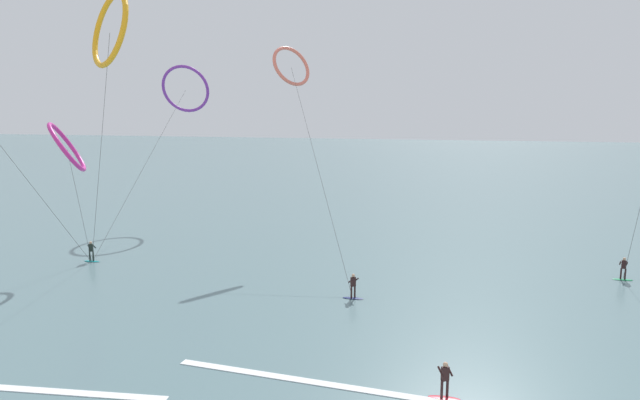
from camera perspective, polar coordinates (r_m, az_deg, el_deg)
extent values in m
cube|color=slate|center=(118.52, 9.45, 3.18)|extent=(400.00, 200.00, 0.08)
ellipsoid|color=red|center=(26.77, 12.34, -18.82)|extent=(1.40, 0.40, 0.06)
cylinder|color=black|center=(26.64, 12.64, -17.93)|extent=(0.12, 0.12, 0.80)
cylinder|color=black|center=(26.50, 12.10, -18.07)|extent=(0.12, 0.12, 0.80)
cube|color=black|center=(26.26, 12.43, -16.62)|extent=(0.38, 0.35, 0.62)
sphere|color=tan|center=(26.08, 12.46, -15.79)|extent=(0.22, 0.22, 0.22)
cylinder|color=black|center=(26.46, 12.85, -16.31)|extent=(0.36, 0.47, 0.39)
cylinder|color=black|center=(26.23, 12.02, -16.51)|extent=(0.36, 0.47, 0.39)
ellipsoid|color=#199351|center=(47.52, 28.05, -7.05)|extent=(1.40, 0.40, 0.06)
cylinder|color=black|center=(47.39, 27.92, -6.54)|extent=(0.12, 0.12, 0.80)
cylinder|color=black|center=(47.42, 28.26, -6.56)|extent=(0.12, 0.12, 0.80)
cube|color=black|center=(47.23, 28.16, -5.72)|extent=(0.35, 0.25, 0.62)
sphere|color=tan|center=(47.13, 28.20, -5.23)|extent=(0.22, 0.22, 0.22)
cylinder|color=black|center=(47.31, 27.86, -5.61)|extent=(0.17, 0.51, 0.39)
cylinder|color=black|center=(47.35, 28.39, -5.64)|extent=(0.17, 0.51, 0.39)
ellipsoid|color=navy|center=(38.22, 3.33, -9.79)|extent=(1.40, 0.40, 0.06)
cylinder|color=black|center=(38.00, 3.16, -9.22)|extent=(0.12, 0.12, 0.80)
cylinder|color=black|center=(38.16, 3.51, -9.14)|extent=(0.12, 0.12, 0.80)
cube|color=black|center=(37.86, 3.34, -8.16)|extent=(0.37, 0.37, 0.62)
sphere|color=tan|center=(37.74, 3.35, -7.55)|extent=(0.22, 0.22, 0.22)
cylinder|color=black|center=(37.84, 3.11, -8.09)|extent=(0.43, 0.41, 0.39)
cylinder|color=black|center=(38.09, 3.65, -7.98)|extent=(0.43, 0.41, 0.39)
ellipsoid|color=teal|center=(50.40, -21.89, -5.71)|extent=(1.40, 0.40, 0.06)
cylinder|color=#1E2823|center=(50.34, -22.07, -5.23)|extent=(0.12, 0.12, 0.80)
cylinder|color=#1E2823|center=(50.24, -21.77, -5.24)|extent=(0.12, 0.12, 0.80)
cube|color=#1E2823|center=(50.13, -21.97, -4.45)|extent=(0.36, 0.27, 0.62)
sphere|color=tan|center=(50.03, -22.00, -3.98)|extent=(0.22, 0.22, 0.22)
cylinder|color=#1E2823|center=(50.29, -22.13, -4.36)|extent=(0.21, 0.51, 0.39)
cylinder|color=#1E2823|center=(50.13, -21.66, -4.37)|extent=(0.21, 0.51, 0.39)
torus|color=#EA7260|center=(53.58, -2.89, 13.26)|extent=(3.99, 4.45, 3.76)
cylinder|color=#3F3F3F|center=(44.95, -0.28, 3.52)|extent=(8.69, 15.84, 16.12)
torus|color=#CC288E|center=(48.06, -24.02, 4.86)|extent=(4.50, 5.18, 3.96)
cylinder|color=#3F3F3F|center=(49.04, -22.92, -0.71)|extent=(0.52, 1.44, 9.37)
torus|color=orange|center=(40.79, -20.33, 15.70)|extent=(5.06, 4.31, 5.01)
cylinder|color=#3F3F3F|center=(44.82, -21.19, 3.67)|extent=(6.54, 5.64, 17.37)
cylinder|color=#3F3F3F|center=(45.68, -28.43, 3.44)|extent=(3.57, 11.28, 17.63)
torus|color=purple|center=(66.71, -13.33, 10.77)|extent=(5.68, 2.73, 5.27)
cylinder|color=#3F3F3F|center=(57.82, -17.04, 3.56)|extent=(1.08, 20.17, 14.38)
cube|color=white|center=(28.71, -23.05, -17.45)|extent=(8.23, 1.30, 0.12)
cube|color=white|center=(27.11, 2.87, -18.34)|extent=(17.06, 1.91, 0.12)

